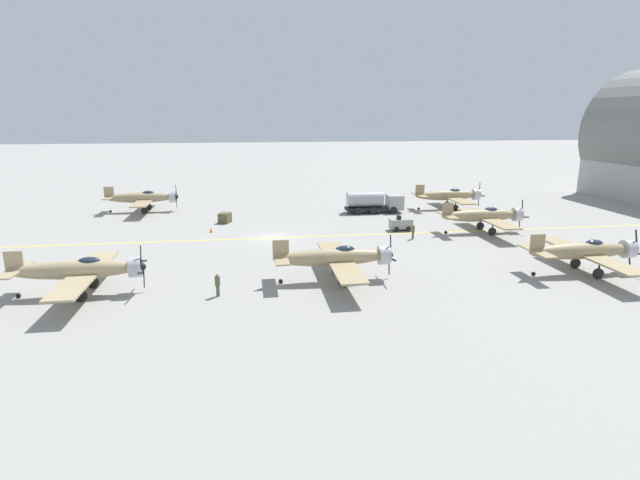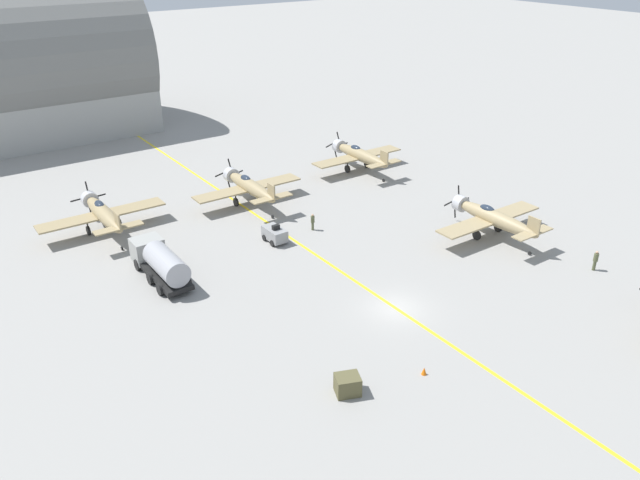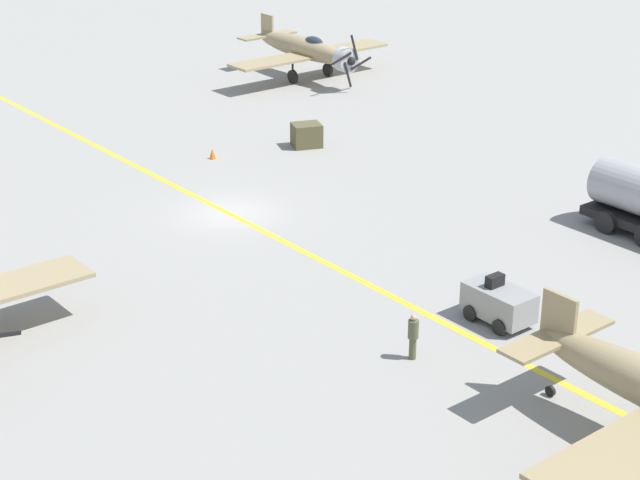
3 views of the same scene
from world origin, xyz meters
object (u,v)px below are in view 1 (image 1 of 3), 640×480
(airplane_far_right, at_px, (585,251))
(traffic_cone, at_px, (211,230))
(fuel_tanker, at_px, (374,202))
(ground_crew_inspecting, at_px, (413,231))
(airplane_near_left, at_px, (143,198))
(supply_crate_by_tanker, at_px, (225,218))
(airplane_far_center, at_px, (484,216))
(airplane_mid_right, at_px, (336,257))
(ground_crew_walking, at_px, (218,284))
(tow_tractor, at_px, (401,224))
(airplane_near_right, at_px, (80,270))
(airplane_far_left, at_px, (450,195))

(airplane_far_right, relative_size, traffic_cone, 21.82)
(fuel_tanker, relative_size, ground_crew_inspecting, 4.75)
(airplane_near_left, height_order, traffic_cone, airplane_near_left)
(airplane_far_right, relative_size, supply_crate_by_tanker, 7.85)
(airplane_far_center, xyz_separation_m, airplane_near_left, (-19.04, -41.60, 0.00))
(airplane_mid_right, bearing_deg, airplane_near_left, -161.58)
(ground_crew_walking, bearing_deg, tow_tractor, 133.71)
(airplane_near_right, relative_size, ground_crew_inspecting, 7.13)
(ground_crew_walking, relative_size, ground_crew_inspecting, 1.08)
(airplane_far_right, xyz_separation_m, airplane_near_left, (-34.86, -43.00, 0.00))
(airplane_far_center, distance_m, fuel_tanker, 16.76)
(airplane_far_right, height_order, fuel_tanker, airplane_far_right)
(supply_crate_by_tanker, bearing_deg, airplane_far_right, 50.66)
(airplane_far_right, relative_size, tow_tractor, 4.62)
(airplane_near_left, relative_size, traffic_cone, 21.82)
(airplane_far_center, bearing_deg, ground_crew_walking, -65.17)
(ground_crew_walking, distance_m, traffic_cone, 21.74)
(fuel_tanker, distance_m, supply_crate_by_tanker, 20.84)
(airplane_far_center, xyz_separation_m, fuel_tanker, (-13.77, -9.54, -0.50))
(airplane_far_right, bearing_deg, ground_crew_inspecting, -147.58)
(ground_crew_walking, bearing_deg, airplane_mid_right, 103.35)
(tow_tractor, xyz_separation_m, ground_crew_walking, (19.45, -20.34, 0.20))
(tow_tractor, relative_size, ground_crew_walking, 1.44)
(supply_crate_by_tanker, bearing_deg, tow_tractor, 70.46)
(fuel_tanker, distance_m, tow_tractor, 11.26)
(airplane_near_left, bearing_deg, fuel_tanker, 74.39)
(airplane_far_center, relative_size, ground_crew_inspecting, 7.13)
(airplane_near_left, distance_m, ground_crew_walking, 37.94)
(airplane_near_left, bearing_deg, ground_crew_walking, 12.31)
(airplane_far_center, relative_size, supply_crate_by_tanker, 7.85)
(airplane_near_left, xyz_separation_m, ground_crew_walking, (35.96, 12.08, -1.02))
(ground_crew_inspecting, xyz_separation_m, supply_crate_by_tanker, (-11.71, -20.88, -0.28))
(airplane_far_left, distance_m, fuel_tanker, 11.50)
(airplane_near_right, relative_size, fuel_tanker, 1.50)
(airplane_near_right, bearing_deg, airplane_mid_right, 92.36)
(airplane_near_right, xyz_separation_m, airplane_near_left, (-34.21, -1.86, 0.00))
(tow_tractor, bearing_deg, traffic_cone, -95.63)
(airplane_far_left, relative_size, airplane_mid_right, 1.00)
(supply_crate_by_tanker, xyz_separation_m, traffic_cone, (5.20, -1.42, -0.36))
(airplane_near_left, distance_m, supply_crate_by_tanker, 14.81)
(airplane_near_left, xyz_separation_m, tow_tractor, (16.51, 32.42, -1.22))
(airplane_mid_right, relative_size, tow_tractor, 4.62)
(airplane_near_right, xyz_separation_m, airplane_far_center, (-15.17, 39.74, -0.00))
(traffic_cone, bearing_deg, fuel_tanker, 112.44)
(airplane_mid_right, relative_size, fuel_tanker, 1.50)
(airplane_far_left, xyz_separation_m, supply_crate_by_tanker, (4.88, -31.90, -1.38))
(fuel_tanker, xyz_separation_m, tow_tractor, (11.23, 0.36, -0.72))
(airplane_mid_right, distance_m, ground_crew_inspecting, 16.94)
(fuel_tanker, bearing_deg, supply_crate_by_tanker, -79.37)
(airplane_mid_right, bearing_deg, airplane_far_left, 129.16)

